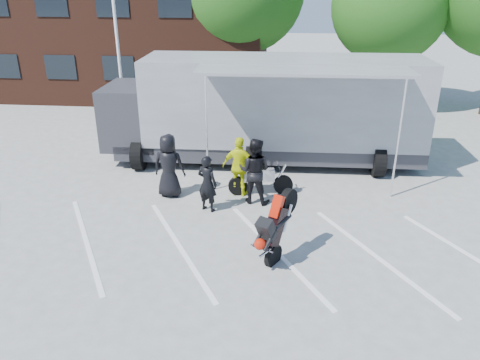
% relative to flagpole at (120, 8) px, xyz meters
% --- Properties ---
extents(ground, '(100.00, 100.00, 0.00)m').
position_rel_flagpole_xyz_m(ground, '(6.24, -10.00, -5.05)').
color(ground, '#A4A49F').
rests_on(ground, ground).
extents(parking_bay_lines, '(18.09, 13.33, 0.01)m').
position_rel_flagpole_xyz_m(parking_bay_lines, '(6.24, -9.00, -5.05)').
color(parking_bay_lines, white).
rests_on(parking_bay_lines, ground).
extents(office_building, '(18.00, 8.00, 7.00)m').
position_rel_flagpole_xyz_m(office_building, '(-3.76, 8.00, -1.55)').
color(office_building, '#442116').
rests_on(office_building, ground).
extents(flagpole, '(1.61, 0.12, 8.00)m').
position_rel_flagpole_xyz_m(flagpole, '(0.00, 0.00, 0.00)').
color(flagpole, white).
rests_on(flagpole, ground).
extents(tree_mid, '(5.44, 5.44, 7.68)m').
position_rel_flagpole_xyz_m(tree_mid, '(11.24, 5.00, -0.11)').
color(tree_mid, '#382314').
rests_on(tree_mid, ground).
extents(transporter_truck, '(11.72, 5.85, 3.69)m').
position_rel_flagpole_xyz_m(transporter_truck, '(5.98, -2.88, -5.05)').
color(transporter_truck, '#96989E').
rests_on(transporter_truck, ground).
extents(parked_motorcycle, '(2.11, 0.99, 1.06)m').
position_rel_flagpole_xyz_m(parked_motorcycle, '(5.88, -5.75, -5.05)').
color(parked_motorcycle, silver).
rests_on(parked_motorcycle, ground).
extents(stunt_bike_rider, '(1.46, 1.76, 1.88)m').
position_rel_flagpole_xyz_m(stunt_bike_rider, '(6.67, -9.04, -5.05)').
color(stunt_bike_rider, black).
rests_on(stunt_bike_rider, ground).
extents(spectator_leather_a, '(0.99, 0.68, 1.95)m').
position_rel_flagpole_xyz_m(spectator_leather_a, '(3.14, -6.10, -4.08)').
color(spectator_leather_a, black).
rests_on(spectator_leather_a, ground).
extents(spectator_leather_b, '(0.71, 0.61, 1.66)m').
position_rel_flagpole_xyz_m(spectator_leather_b, '(4.44, -6.96, -4.23)').
color(spectator_leather_b, black).
rests_on(spectator_leather_b, ground).
extents(spectator_leather_c, '(1.09, 0.93, 1.97)m').
position_rel_flagpole_xyz_m(spectator_leather_c, '(5.72, -6.29, -4.07)').
color(spectator_leather_c, black).
rests_on(spectator_leather_c, ground).
extents(spectator_hivis, '(1.16, 0.69, 1.85)m').
position_rel_flagpole_xyz_m(spectator_hivis, '(5.25, -5.87, -4.13)').
color(spectator_hivis, '#DDEA0C').
rests_on(spectator_hivis, ground).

